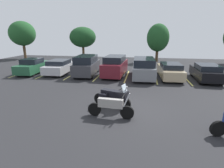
{
  "coord_description": "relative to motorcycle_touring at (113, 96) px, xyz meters",
  "views": [
    {
      "loc": [
        0.78,
        -8.93,
        3.91
      ],
      "look_at": [
        -0.97,
        1.23,
        0.99
      ],
      "focal_mm": 28.42,
      "sensor_mm": 36.0,
      "label": 1
    }
  ],
  "objects": [
    {
      "name": "ground",
      "position": [
        0.71,
        -0.06,
        -0.7
      ],
      "size": [
        44.0,
        44.0,
        0.1
      ],
      "primitive_type": "cube",
      "color": "#262628"
    },
    {
      "name": "motorcycle_touring",
      "position": [
        0.0,
        0.0,
        0.0
      ],
      "size": [
        2.17,
        1.13,
        1.39
      ],
      "color": "black",
      "rests_on": "ground"
    },
    {
      "name": "motorcycle_second",
      "position": [
        0.1,
        -1.24,
        -0.1
      ],
      "size": [
        2.29,
        0.62,
        1.31
      ],
      "color": "black",
      "rests_on": "ground"
    },
    {
      "name": "parking_stripes",
      "position": [
        -1.27,
        7.56,
        -0.65
      ],
      "size": [
        18.95,
        4.99,
        0.01
      ],
      "color": "#EAE066",
      "rests_on": "ground"
    },
    {
      "name": "car_green",
      "position": [
        -9.57,
        7.39,
        0.06
      ],
      "size": [
        1.99,
        4.46,
        1.51
      ],
      "color": "#235638",
      "rests_on": "ground"
    },
    {
      "name": "car_silver",
      "position": [
        -6.8,
        7.75,
        0.04
      ],
      "size": [
        2.07,
        4.52,
        1.39
      ],
      "color": "#B7B7BC",
      "rests_on": "ground"
    },
    {
      "name": "car_charcoal",
      "position": [
        -3.87,
        7.47,
        0.31
      ],
      "size": [
        2.08,
        4.65,
        1.91
      ],
      "color": "#38383D",
      "rests_on": "ground"
    },
    {
      "name": "car_maroon",
      "position": [
        -1.08,
        7.63,
        0.3
      ],
      "size": [
        2.03,
        4.63,
        1.92
      ],
      "color": "maroon",
      "rests_on": "ground"
    },
    {
      "name": "car_grey",
      "position": [
        1.62,
        7.17,
        0.27
      ],
      "size": [
        2.07,
        4.86,
        1.84
      ],
      "color": "slate",
      "rests_on": "ground"
    },
    {
      "name": "car_tan",
      "position": [
        4.0,
        7.53,
        0.04
      ],
      "size": [
        1.95,
        4.75,
        1.4
      ],
      "color": "tan",
      "rests_on": "ground"
    },
    {
      "name": "car_black",
      "position": [
        6.98,
        7.22,
        0.07
      ],
      "size": [
        1.89,
        4.34,
        1.43
      ],
      "color": "black",
      "rests_on": "ground"
    },
    {
      "name": "tree_left",
      "position": [
        -17.48,
        17.3,
        3.31
      ],
      "size": [
        4.01,
        4.01,
        5.87
      ],
      "color": "#4C3823",
      "rests_on": "ground"
    },
    {
      "name": "tree_right",
      "position": [
        3.49,
        17.56,
        2.73
      ],
      "size": [
        3.1,
        3.1,
        5.32
      ],
      "color": "#4C3823",
      "rests_on": "ground"
    },
    {
      "name": "tree_center_right",
      "position": [
        -7.1,
        16.12,
        2.8
      ],
      "size": [
        3.73,
        3.73,
        4.89
      ],
      "color": "#4C3823",
      "rests_on": "ground"
    }
  ]
}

